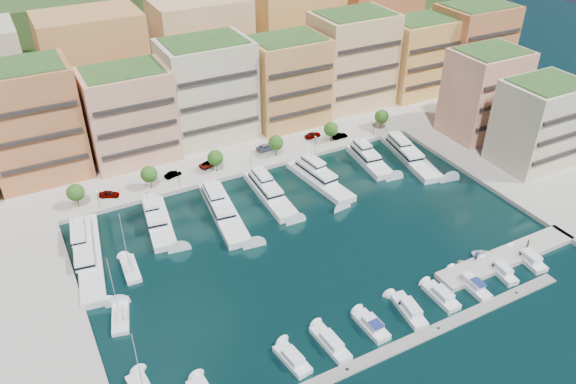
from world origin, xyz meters
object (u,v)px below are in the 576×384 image
yacht_3 (268,191)px  cruiser_5 (409,310)px  lamppost_4 (374,126)px  cruiser_8 (501,271)px  car_5 (340,136)px  lamppost_2 (250,158)px  lamppost_0 (98,196)px  sailboat_1 (121,316)px  yacht_0 (88,252)px  yacht_4 (318,178)px  cruiser_6 (441,296)px  person_1 (527,244)px  tree_3 (276,143)px  car_2 (209,164)px  cruiser_3 (331,343)px  car_1 (173,174)px  tree_5 (382,117)px  yacht_2 (222,209)px  lamppost_3 (315,141)px  tree_0 (76,192)px  sailboat_2 (131,270)px  car_4 (313,135)px  tree_2 (215,158)px  tender_1 (460,261)px  car_0 (109,194)px  tree_1 (149,174)px  car_3 (267,147)px  cruiser_2 (293,359)px  yacht_6 (408,154)px  cruiser_9 (529,259)px  tender_2 (482,254)px  yacht_5 (368,158)px  cruiser_7 (471,284)px  tree_4 (331,129)px  cruiser_4 (371,326)px

yacht_3 → cruiser_5: yacht_3 is taller
lamppost_4 → cruiser_8: 56.83m
car_5 → lamppost_4: bearing=-109.8°
lamppost_2 → lamppost_4: bearing=0.0°
lamppost_0 → sailboat_1: sailboat_1 is taller
yacht_0 → yacht_4: 53.33m
cruiser_6 → person_1: person_1 is taller
tree_3 → car_2: size_ratio=1.12×
yacht_0 → cruiser_3: yacht_0 is taller
car_1 → cruiser_3: bearing=171.8°
cruiser_3 → sailboat_1: bearing=142.1°
lamppost_0 → person_1: (71.04, -53.22, -1.98)m
tree_5 → yacht_2: tree_5 is taller
lamppost_3 → yacht_4: 13.75m
tree_0 → sailboat_2: 25.73m
sailboat_1 → car_1: 44.43m
car_2 → car_4: bearing=-103.9°
cruiser_5 → cruiser_8: (21.54, 0.01, 0.00)m
tree_0 → tree_2: same height
tender_1 → car_0: size_ratio=0.32×
tree_1 → car_1: size_ratio=1.40×
tree_2 → lamppost_0: size_ratio=1.35×
car_1 → yacht_0: bearing=115.7°
tree_1 → car_3: bearing=7.1°
cruiser_2 → tree_2: bearing=79.6°
yacht_6 → cruiser_9: size_ratio=2.98×
tree_5 → yacht_0: tree_5 is taller
lamppost_2 → tender_2: 56.85m
yacht_5 → car_4: bearing=111.2°
tree_3 → car_0: bearing=178.8°
yacht_3 → cruiser_7: (19.16, -44.16, -0.64)m
yacht_0 → tree_3: bearing=19.0°
cruiser_3 → car_0: car_0 is taller
tree_3 → car_1: 26.27m
yacht_6 → car_2: yacht_6 is taller
tree_5 → yacht_3: bearing=-161.2°
tree_1 → tender_2: (50.46, -52.50, -4.32)m
cruiser_5 → yacht_0: bearing=138.0°
lamppost_3 → car_2: (-26.66, 5.39, -2.12)m
cruiser_2 → car_3: (25.97, 62.01, 1.28)m
cruiser_7 → yacht_5: bearing=78.5°
sailboat_2 → car_3: (42.72, 28.85, 1.51)m
yacht_3 → tender_2: yacht_3 is taller
cruiser_5 → tender_2: cruiser_5 is taller
tree_4 → tender_1: 52.42m
cruiser_5 → cruiser_7: size_ratio=0.99×
lamppost_2 → car_4: bearing=17.5°
cruiser_4 → tender_2: (30.15, 5.60, -0.14)m
cruiser_5 → car_4: 64.76m
yacht_2 → car_3: size_ratio=4.27×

